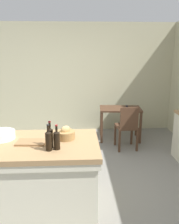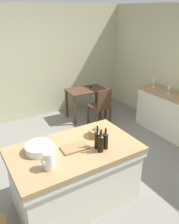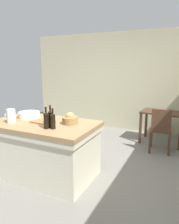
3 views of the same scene
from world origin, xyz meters
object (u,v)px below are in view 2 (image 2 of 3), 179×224
writing_desk (86,94)px  wooden_chair (101,106)px  wine_bottle_amber (97,139)px  wine_glass_middle (154,82)px  side_cabinet (167,113)px  wash_bowl (39,148)px  wine_bottle_dark (105,140)px  pitcher (49,160)px  bread_basket (97,132)px  wine_bottle_green (101,143)px  wine_glass_left (169,89)px  cutting_board (75,147)px  island_table (75,173)px

writing_desk → wooden_chair: (0.04, -0.58, -0.11)m
wine_bottle_amber → wine_glass_middle: size_ratio=1.88×
side_cabinet → wash_bowl: size_ratio=3.91×
wine_bottle_amber → wine_bottle_dark: bearing=-36.5°
pitcher → bread_basket: pitcher is taller
wine_bottle_green → wine_glass_left: 2.51m
pitcher → cutting_board: 0.49m
side_cabinet → wine_bottle_dark: size_ratio=4.74×
side_cabinet → bread_basket: 2.34m
cutting_board → wine_bottle_amber: bearing=-28.9°
writing_desk → bread_basket: 2.45m
island_table → side_cabinet: (2.62, 0.74, -0.02)m
wine_bottle_green → wine_bottle_amber: bearing=84.7°
writing_desk → wash_bowl: 2.88m
wine_bottle_dark → wine_glass_left: size_ratio=1.81×
wine_glass_middle → wine_bottle_green: bearing=-148.8°
cutting_board → wine_bottle_amber: size_ratio=1.11×
island_table → wine_glass_middle: (2.62, 1.21, 0.54)m
wine_glass_left → wine_glass_middle: bearing=83.4°
wooden_chair → cutting_board: (-1.55, -1.71, 0.38)m
wine_glass_middle → wine_bottle_dark: bearing=-148.3°
writing_desk → cutting_board: 2.75m
island_table → wine_bottle_dark: size_ratio=5.67×
island_table → wine_glass_middle: 2.93m
wine_bottle_green → writing_desk: bearing=63.1°
wooden_chair → wine_bottle_dark: size_ratio=3.13×
side_cabinet → pitcher: 3.23m
wooden_chair → wash_bowl: bearing=-141.9°
wash_bowl → cutting_board: 0.44m
wash_bowl → bread_basket: 0.82m
wash_bowl → wine_glass_middle: wine_glass_middle is taller
wooden_chair → wine_glass_middle: bearing=-24.9°
wine_glass_left → wash_bowl: bearing=-169.1°
wine_glass_left → wine_glass_middle: wine_glass_middle is taller
wine_glass_left → wine_bottle_amber: bearing=-159.3°
cutting_board → wine_glass_left: (2.56, 0.74, 0.12)m
side_cabinet → pitcher: (-3.04, -0.96, 0.53)m
island_table → wash_bowl: size_ratio=4.68×
wash_bowl → wine_glass_middle: (3.02, 1.05, 0.09)m
wine_bottle_amber → wine_glass_left: size_ratio=1.96×
pitcher → wine_bottle_green: bearing=-1.4°
wash_bowl → bread_basket: size_ratio=1.51×
wooden_chair → wine_bottle_green: (-1.31, -1.93, 0.49)m
wooden_chair → island_table: bearing=-132.5°
island_table → writing_desk: bearing=56.3°
bread_basket → wine_bottle_dark: (-0.08, -0.32, 0.06)m
side_cabinet → wooden_chair: size_ratio=1.52×
wooden_chair → pitcher: pitcher is taller
wine_glass_left → wine_glass_middle: 0.48m
writing_desk → wooden_chair: bearing=-86.2°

